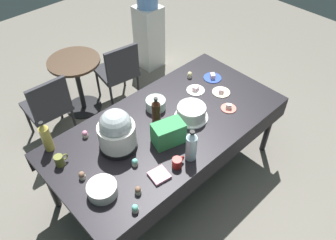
% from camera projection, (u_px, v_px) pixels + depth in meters
% --- Properties ---
extents(ground, '(9.00, 9.00, 0.00)m').
position_uv_depth(ground, '(168.00, 175.00, 3.48)').
color(ground, slate).
extents(potluck_table, '(2.20, 1.10, 0.75)m').
position_uv_depth(potluck_table, '(168.00, 129.00, 3.00)').
color(potluck_table, black).
rests_on(potluck_table, ground).
extents(frosted_layer_cake, '(0.31, 0.31, 0.13)m').
position_uv_depth(frosted_layer_cake, '(191.00, 112.00, 2.97)').
color(frosted_layer_cake, silver).
rests_on(frosted_layer_cake, potluck_table).
extents(slow_cooker, '(0.32, 0.32, 0.38)m').
position_uv_depth(slow_cooker, '(117.00, 131.00, 2.64)').
color(slow_cooker, black).
rests_on(slow_cooker, potluck_table).
extents(glass_salad_bowl, '(0.19, 0.19, 0.10)m').
position_uv_depth(glass_salad_bowl, '(156.00, 104.00, 3.08)').
color(glass_salad_bowl, '#B2C6BC').
rests_on(glass_salad_bowl, potluck_table).
extents(ceramic_snack_bowl, '(0.22, 0.22, 0.09)m').
position_uv_depth(ceramic_snack_bowl, '(102.00, 189.00, 2.40)').
color(ceramic_snack_bowl, silver).
rests_on(ceramic_snack_bowl, potluck_table).
extents(dessert_plate_cream, '(0.18, 0.18, 0.05)m').
position_uv_depth(dessert_plate_cream, '(221.00, 92.00, 3.27)').
color(dessert_plate_cream, beige).
rests_on(dessert_plate_cream, potluck_table).
extents(dessert_plate_white, '(0.18, 0.18, 0.05)m').
position_uv_depth(dessert_plate_white, '(196.00, 90.00, 3.29)').
color(dessert_plate_white, white).
rests_on(dessert_plate_white, potluck_table).
extents(dessert_plate_coral, '(0.15, 0.15, 0.05)m').
position_uv_depth(dessert_plate_coral, '(229.00, 108.00, 3.10)').
color(dessert_plate_coral, '#E07266').
rests_on(dessert_plate_coral, potluck_table).
extents(dessert_plate_cobalt, '(0.19, 0.19, 0.05)m').
position_uv_depth(dessert_plate_cobalt, '(212.00, 77.00, 3.44)').
color(dessert_plate_cobalt, '#2D4CB2').
rests_on(dessert_plate_cobalt, potluck_table).
extents(dessert_plate_teal, '(0.15, 0.15, 0.05)m').
position_uv_depth(dessert_plate_teal, '(120.00, 117.00, 3.00)').
color(dessert_plate_teal, teal).
rests_on(dessert_plate_teal, potluck_table).
extents(cupcake_rose, '(0.05, 0.05, 0.07)m').
position_uv_depth(cupcake_rose, '(82.00, 175.00, 2.51)').
color(cupcake_rose, beige).
rests_on(cupcake_rose, potluck_table).
extents(cupcake_vanilla, '(0.05, 0.05, 0.07)m').
position_uv_depth(cupcake_vanilla, '(138.00, 190.00, 2.41)').
color(cupcake_vanilla, beige).
rests_on(cupcake_vanilla, potluck_table).
extents(cupcake_lemon, '(0.05, 0.05, 0.07)m').
position_uv_depth(cupcake_lemon, '(135.00, 209.00, 2.31)').
color(cupcake_lemon, beige).
rests_on(cupcake_lemon, potluck_table).
extents(cupcake_cocoa, '(0.05, 0.05, 0.07)m').
position_uv_depth(cupcake_cocoa, '(85.00, 134.00, 2.82)').
color(cupcake_cocoa, beige).
rests_on(cupcake_cocoa, potluck_table).
extents(cupcake_mint, '(0.05, 0.05, 0.07)m').
position_uv_depth(cupcake_mint, '(135.00, 162.00, 2.60)').
color(cupcake_mint, beige).
rests_on(cupcake_mint, potluck_table).
extents(cupcake_berry, '(0.05, 0.05, 0.07)m').
position_uv_depth(cupcake_berry, '(190.00, 75.00, 3.43)').
color(cupcake_berry, beige).
rests_on(cupcake_berry, potluck_table).
extents(soda_bottle_ginger_ale, '(0.08, 0.08, 0.30)m').
position_uv_depth(soda_bottle_ginger_ale, '(46.00, 137.00, 2.65)').
color(soda_bottle_ginger_ale, gold).
rests_on(soda_bottle_ginger_ale, potluck_table).
extents(soda_bottle_water, '(0.09, 0.09, 0.30)m').
position_uv_depth(soda_bottle_water, '(191.00, 146.00, 2.58)').
color(soda_bottle_water, silver).
rests_on(soda_bottle_water, potluck_table).
extents(soda_bottle_cola, '(0.08, 0.08, 0.30)m').
position_uv_depth(soda_bottle_cola, '(156.00, 113.00, 2.86)').
color(soda_bottle_cola, '#33190F').
rests_on(soda_bottle_cola, potluck_table).
extents(coffee_mug_red, '(0.12, 0.08, 0.08)m').
position_uv_depth(coffee_mug_red, '(177.00, 163.00, 2.59)').
color(coffee_mug_red, '#B2231E').
rests_on(coffee_mug_red, potluck_table).
extents(coffee_mug_olive, '(0.11, 0.07, 0.10)m').
position_uv_depth(coffee_mug_olive, '(60.00, 160.00, 2.59)').
color(coffee_mug_olive, olive).
rests_on(coffee_mug_olive, potluck_table).
extents(soda_carton, '(0.29, 0.22, 0.20)m').
position_uv_depth(soda_carton, '(168.00, 133.00, 2.74)').
color(soda_carton, '#338C4C').
rests_on(soda_carton, potluck_table).
extents(paper_napkin_stack, '(0.16, 0.16, 0.02)m').
position_uv_depth(paper_napkin_stack, '(159.00, 175.00, 2.54)').
color(paper_napkin_stack, pink).
rests_on(paper_napkin_stack, potluck_table).
extents(maroon_chair_left, '(0.46, 0.46, 0.85)m').
position_uv_depth(maroon_chair_left, '(48.00, 105.00, 3.53)').
color(maroon_chair_left, '#333338').
rests_on(maroon_chair_left, ground).
extents(maroon_chair_right, '(0.50, 0.50, 0.85)m').
position_uv_depth(maroon_chair_right, '(118.00, 70.00, 4.00)').
color(maroon_chair_right, '#333338').
rests_on(maroon_chair_right, ground).
extents(round_cafe_table, '(0.60, 0.60, 0.72)m').
position_uv_depth(round_cafe_table, '(77.00, 76.00, 3.89)').
color(round_cafe_table, '#473323').
rests_on(round_cafe_table, ground).
extents(water_cooler, '(0.32, 0.32, 1.24)m').
position_uv_depth(water_cooler, '(149.00, 28.00, 4.53)').
color(water_cooler, silver).
rests_on(water_cooler, ground).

